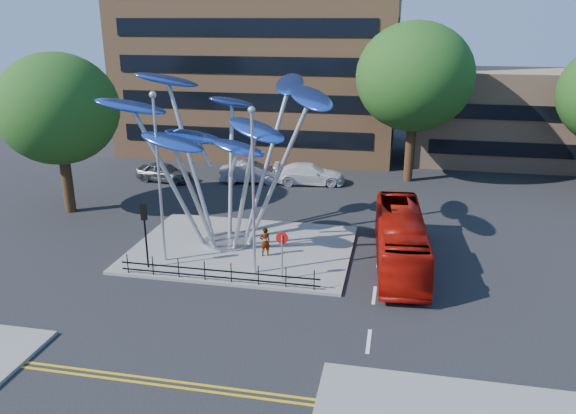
% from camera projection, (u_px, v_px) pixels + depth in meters
% --- Properties ---
extents(ground, '(120.00, 120.00, 0.00)m').
position_uv_depth(ground, '(228.00, 302.00, 25.48)').
color(ground, black).
rests_on(ground, ground).
extents(traffic_island, '(12.00, 9.00, 0.15)m').
position_uv_depth(traffic_island, '(243.00, 248.00, 31.21)').
color(traffic_island, slate).
rests_on(traffic_island, ground).
extents(double_yellow_near, '(40.00, 0.12, 0.01)m').
position_uv_depth(double_yellow_near, '(177.00, 382.00, 19.91)').
color(double_yellow_near, gold).
rests_on(double_yellow_near, ground).
extents(double_yellow_far, '(40.00, 0.12, 0.01)m').
position_uv_depth(double_yellow_far, '(174.00, 387.00, 19.63)').
color(double_yellow_far, gold).
rests_on(double_yellow_far, ground).
extents(low_building_near, '(15.00, 8.00, 8.00)m').
position_uv_depth(low_building_near, '(504.00, 117.00, 49.03)').
color(low_building_near, tan).
rests_on(low_building_near, ground).
extents(tree_right, '(8.80, 8.80, 12.11)m').
position_uv_depth(tree_right, '(415.00, 77.00, 41.81)').
color(tree_right, black).
rests_on(tree_right, ground).
extents(tree_left, '(7.60, 7.60, 10.32)m').
position_uv_depth(tree_left, '(58.00, 109.00, 35.21)').
color(tree_left, black).
rests_on(tree_left, ground).
extents(leaf_sculpture, '(12.72, 9.54, 9.51)m').
position_uv_depth(leaf_sculpture, '(223.00, 124.00, 29.86)').
color(leaf_sculpture, '#9EA0A5').
rests_on(leaf_sculpture, traffic_island).
extents(street_lamp_left, '(0.36, 0.36, 8.80)m').
position_uv_depth(street_lamp_left, '(158.00, 164.00, 27.85)').
color(street_lamp_left, '#9EA0A5').
rests_on(street_lamp_left, traffic_island).
extents(street_lamp_right, '(0.36, 0.36, 8.30)m').
position_uv_depth(street_lamp_right, '(253.00, 177.00, 26.53)').
color(street_lamp_right, '#9EA0A5').
rests_on(street_lamp_right, traffic_island).
extents(traffic_light_island, '(0.28, 0.18, 3.42)m').
position_uv_depth(traffic_light_island, '(145.00, 222.00, 27.90)').
color(traffic_light_island, black).
rests_on(traffic_light_island, traffic_island).
extents(no_entry_sign_island, '(0.60, 0.10, 2.45)m').
position_uv_depth(no_entry_sign_island, '(282.00, 248.00, 26.86)').
color(no_entry_sign_island, '#9EA0A5').
rests_on(no_entry_sign_island, traffic_island).
extents(pedestrian_railing_front, '(10.00, 0.06, 1.00)m').
position_uv_depth(pedestrian_railing_front, '(218.00, 273.00, 27.07)').
color(pedestrian_railing_front, black).
rests_on(pedestrian_railing_front, traffic_island).
extents(red_bus, '(2.96, 10.00, 2.75)m').
position_uv_depth(red_bus, '(400.00, 239.00, 29.01)').
color(red_bus, '#9E0F07').
rests_on(red_bus, ground).
extents(pedestrian, '(0.69, 0.61, 1.59)m').
position_uv_depth(pedestrian, '(265.00, 242.00, 29.84)').
color(pedestrian, gray).
rests_on(pedestrian, traffic_island).
extents(parked_car_left, '(4.60, 2.41, 1.49)m').
position_uv_depth(parked_car_left, '(164.00, 172.00, 43.97)').
color(parked_car_left, '#43464B').
rests_on(parked_car_left, ground).
extents(parked_car_mid, '(5.13, 2.52, 1.62)m').
position_uv_depth(parked_car_mid, '(251.00, 172.00, 43.69)').
color(parked_car_mid, '#9C9EA4').
rests_on(parked_car_mid, ground).
extents(parked_car_right, '(5.69, 2.89, 1.58)m').
position_uv_depth(parked_car_right, '(309.00, 174.00, 43.31)').
color(parked_car_right, silver).
rests_on(parked_car_right, ground).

